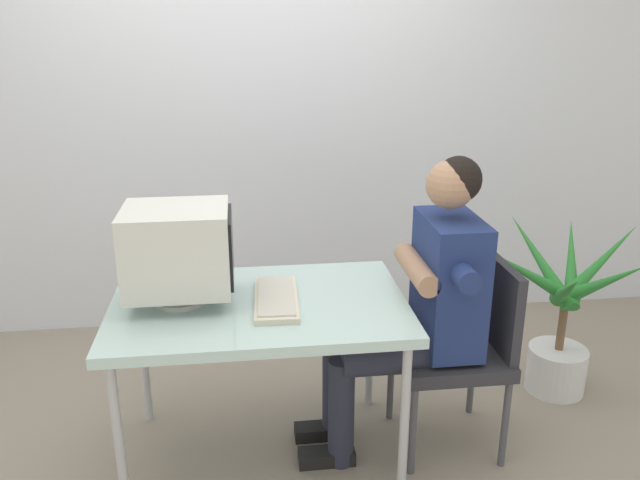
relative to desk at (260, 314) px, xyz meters
name	(u,v)px	position (x,y,z in m)	size (l,w,h in m)	color
ground_plane	(264,454)	(0.00, 0.00, -0.67)	(12.00, 12.00, 0.00)	gray
wall_back	(299,73)	(0.30, 1.40, 0.83)	(8.00, 0.10, 3.00)	silver
desk	(260,314)	(0.00, 0.00, 0.00)	(1.17, 0.77, 0.72)	#B7B7BC
crt_monitor	(178,250)	(-0.30, 0.04, 0.27)	(0.41, 0.34, 0.39)	silver
keyboard	(276,298)	(0.07, -0.01, 0.07)	(0.19, 0.43, 0.03)	beige
office_chair	(463,342)	(0.86, 0.00, -0.18)	(0.45, 0.45, 0.85)	#4C4C51
person_seated	(420,300)	(0.66, 0.00, 0.02)	(0.75, 0.59, 1.29)	navy
potted_plant	(562,320)	(1.49, 0.33, -0.29)	(0.82, 0.79, 0.88)	silver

